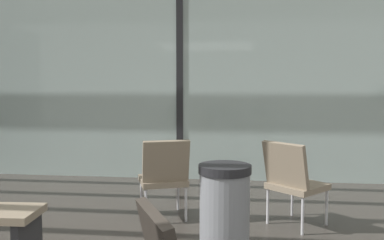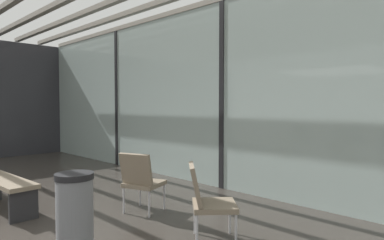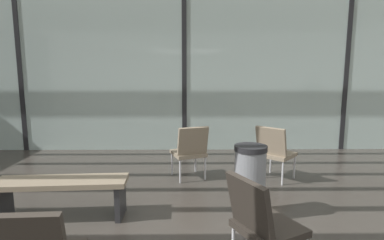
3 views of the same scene
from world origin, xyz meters
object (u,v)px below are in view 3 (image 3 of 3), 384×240
waiting_bench (61,188)px  trash_bin (250,181)px  lounge_chair_2 (190,149)px  lounge_chair_5 (261,220)px  parked_airplane (219,63)px  lounge_chair_1 (274,150)px

waiting_bench → trash_bin: bearing=177.1°
lounge_chair_2 → lounge_chair_5: size_ratio=1.00×
lounge_chair_5 → waiting_bench: size_ratio=0.57×
lounge_chair_5 → lounge_chair_2: bearing=-13.7°
lounge_chair_5 → parked_airplane: bearing=-30.7°
parked_airplane → lounge_chair_5: size_ratio=14.48×
lounge_chair_5 → trash_bin: bearing=-33.6°
lounge_chair_2 → trash_bin: 1.49m
parked_airplane → lounge_chair_5: bearing=-93.6°
waiting_bench → parked_airplane: bearing=-109.6°
lounge_chair_1 → waiting_bench: size_ratio=0.57×
lounge_chair_1 → waiting_bench: 3.10m
waiting_bench → trash_bin: 2.19m
lounge_chair_2 → trash_bin: lounge_chair_2 is taller
parked_airplane → lounge_chair_2: parked_airplane is taller
waiting_bench → trash_bin: trash_bin is taller
lounge_chair_5 → waiting_bench: 2.32m
lounge_chair_5 → waiting_bench: bearing=36.0°
parked_airplane → lounge_chair_1: (0.10, -8.07, -1.60)m
lounge_chair_1 → trash_bin: bearing=106.0°
waiting_bench → lounge_chair_2: bearing=-141.6°
trash_bin → waiting_bench: bearing=-179.5°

